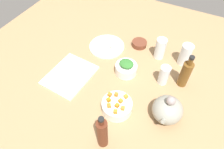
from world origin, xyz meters
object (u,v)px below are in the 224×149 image
teapot (167,110)px  bottle_1 (185,74)px  drinking_glass_2 (164,75)px  bowl_small_side (139,44)px  drinking_glass_1 (185,54)px  cutting_board (70,75)px  bowl_greens (126,69)px  plate_tofu (107,46)px  bowl_carrots (117,106)px  bottle_0 (102,133)px  drinking_glass_0 (160,48)px

teapot → bottle_1: bearing=175.4°
drinking_glass_2 → bowl_small_side: bearing=-134.4°
bottle_1 → drinking_glass_1: bearing=-167.7°
cutting_board → bowl_greens: size_ratio=2.21×
plate_tofu → bowl_carrots: bearing=34.2°
bowl_carrots → bottle_0: bottle_0 is taller
plate_tofu → bowl_carrots: size_ratio=1.50×
bowl_small_side → drinking_glass_0: bearing=74.7°
drinking_glass_0 → teapot: bearing=23.0°
bowl_greens → drinking_glass_0: size_ratio=0.92×
plate_tofu → bowl_greens: bearing=54.9°
drinking_glass_2 → bowl_carrots: bearing=-28.4°
plate_tofu → teapot: (32.25, 50.41, 5.77)cm
bowl_greens → bottle_0: bottle_0 is taller
drinking_glass_1 → bowl_greens: bearing=-50.3°
bowl_greens → drinking_glass_2: bearing=97.3°
bottle_0 → drinking_glass_2: size_ratio=1.88×
drinking_glass_1 → teapot: bearing=2.3°
bowl_small_side → bottle_1: size_ratio=0.46×
plate_tofu → bottle_0: bottle_0 is taller
cutting_board → plate_tofu: plate_tofu is taller
drinking_glass_2 → cutting_board: bearing=-68.0°
plate_tofu → bowl_greens: bowl_greens is taller
bottle_0 → drinking_glass_0: 65.86cm
bowl_carrots → drinking_glass_2: bearing=151.6°
bowl_carrots → teapot: size_ratio=0.91×
teapot → drinking_glass_0: size_ratio=1.23×
bowl_carrots → bowl_small_side: (-51.13, -8.36, -1.33)cm
drinking_glass_1 → cutting_board: bearing=-54.2°
teapot → bottle_0: (26.17, -21.33, 3.57)cm
cutting_board → bowl_greens: 33.35cm
teapot → drinking_glass_1: (-41.10, -1.68, 0.58)cm
bowl_small_side → drinking_glass_0: (4.09, 15.00, 5.23)cm
drinking_glass_0 → drinking_glass_2: 20.80cm
drinking_glass_1 → bottle_0: bearing=-16.3°
bowl_small_side → drinking_glass_2: (23.03, 23.54, 4.42)cm
bowl_greens → teapot: bearing=59.2°
cutting_board → bowl_greens: bearing=121.6°
bowl_small_side → plate_tofu: bearing=-58.8°
bowl_carrots → drinking_glass_2: (-28.10, 15.18, 3.09)cm
teapot → bowl_small_side: bearing=-143.9°
teapot → bottle_0: bottle_0 is taller
bowl_greens → drinking_glass_0: drinking_glass_0 is taller
drinking_glass_0 → plate_tofu: bearing=-77.9°
plate_tofu → bottle_1: size_ratio=1.08×
drinking_glass_2 → bottle_0: bearing=-15.7°
cutting_board → bowl_small_side: bearing=148.6°
bottle_0 → drinking_glass_1: bearing=163.7°
cutting_board → bottle_0: bottle_0 is taller
bottle_1 → cutting_board: bearing=-68.2°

